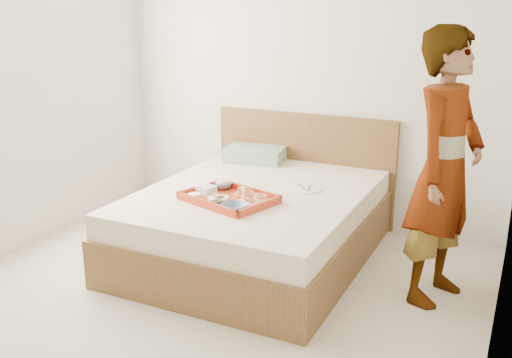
{
  "coord_description": "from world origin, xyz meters",
  "views": [
    {
      "loc": [
        1.81,
        -2.66,
        1.83
      ],
      "look_at": [
        0.07,
        0.9,
        0.65
      ],
      "focal_mm": 40.27,
      "sensor_mm": 36.0,
      "label": 1
    }
  ],
  "objects_px": {
    "bed": "(256,223)",
    "dinner_plate": "(306,189)",
    "tray": "(229,197)",
    "person": "(445,169)"
  },
  "relations": [
    {
      "from": "bed",
      "to": "dinner_plate",
      "type": "relative_size",
      "value": 8.34
    },
    {
      "from": "tray",
      "to": "dinner_plate",
      "type": "relative_size",
      "value": 2.54
    },
    {
      "from": "bed",
      "to": "dinner_plate",
      "type": "xyz_separation_m",
      "value": [
        0.33,
        0.17,
        0.27
      ]
    },
    {
      "from": "tray",
      "to": "dinner_plate",
      "type": "xyz_separation_m",
      "value": [
        0.39,
        0.49,
        -0.02
      ]
    },
    {
      "from": "bed",
      "to": "tray",
      "type": "xyz_separation_m",
      "value": [
        -0.06,
        -0.31,
        0.29
      ]
    },
    {
      "from": "bed",
      "to": "tray",
      "type": "bearing_deg",
      "value": -100.86
    },
    {
      "from": "dinner_plate",
      "to": "bed",
      "type": "bearing_deg",
      "value": -152.06
    },
    {
      "from": "bed",
      "to": "person",
      "type": "relative_size",
      "value": 1.15
    },
    {
      "from": "dinner_plate",
      "to": "person",
      "type": "height_order",
      "value": "person"
    },
    {
      "from": "dinner_plate",
      "to": "person",
      "type": "relative_size",
      "value": 0.14
    }
  ]
}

